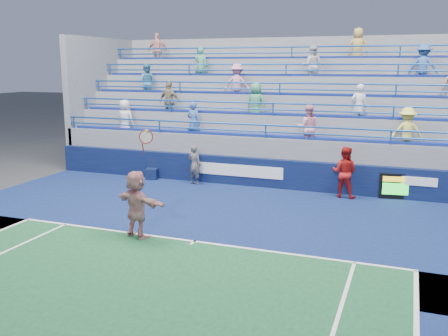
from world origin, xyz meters
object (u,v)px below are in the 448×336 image
at_px(judge_chair, 152,173).
at_px(tennis_player, 137,204).
at_px(ball_girl, 344,172).
at_px(serve_speed_board, 399,187).
at_px(line_judge, 195,165).

distance_m(judge_chair, tennis_player, 7.04).
xyz_separation_m(tennis_player, ball_girl, (4.67, 6.17, -0.02)).
xyz_separation_m(serve_speed_board, judge_chair, (-9.49, -0.22, -0.20)).
bearing_deg(ball_girl, judge_chair, 5.58).
height_order(judge_chair, tennis_player, tennis_player).
xyz_separation_m(serve_speed_board, tennis_player, (-6.48, -6.55, 0.47)).
distance_m(judge_chair, line_judge, 2.06).
bearing_deg(judge_chair, line_judge, -5.50).
bearing_deg(line_judge, ball_girl, -167.27).
xyz_separation_m(serve_speed_board, line_judge, (-7.51, -0.41, 0.32)).
height_order(tennis_player, line_judge, tennis_player).
height_order(serve_speed_board, tennis_player, tennis_player).
xyz_separation_m(judge_chair, line_judge, (1.98, -0.19, 0.52)).
distance_m(serve_speed_board, line_judge, 7.53).
bearing_deg(serve_speed_board, line_judge, -176.89).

